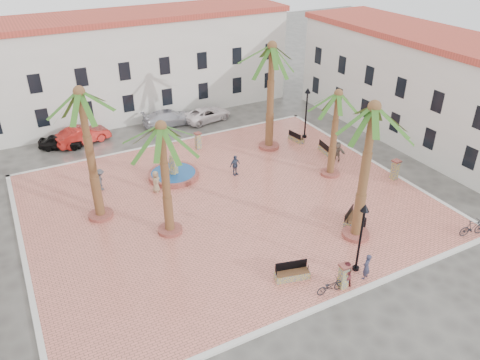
# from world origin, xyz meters

# --- Properties ---
(ground) EXTENTS (120.00, 120.00, 0.00)m
(ground) POSITION_xyz_m (0.00, 0.00, 0.00)
(ground) COLOR #56544F
(ground) RESTS_ON ground
(plaza) EXTENTS (26.00, 22.00, 0.15)m
(plaza) POSITION_xyz_m (0.00, 0.00, 0.07)
(plaza) COLOR #E27B68
(plaza) RESTS_ON ground
(kerb_n) EXTENTS (26.30, 0.30, 0.16)m
(kerb_n) POSITION_xyz_m (0.00, 11.00, 0.08)
(kerb_n) COLOR silver
(kerb_n) RESTS_ON ground
(kerb_s) EXTENTS (26.30, 0.30, 0.16)m
(kerb_s) POSITION_xyz_m (0.00, -11.00, 0.08)
(kerb_s) COLOR silver
(kerb_s) RESTS_ON ground
(kerb_e) EXTENTS (0.30, 22.30, 0.16)m
(kerb_e) POSITION_xyz_m (13.00, 0.00, 0.08)
(kerb_e) COLOR silver
(kerb_e) RESTS_ON ground
(kerb_w) EXTENTS (0.30, 22.30, 0.16)m
(kerb_w) POSITION_xyz_m (-13.00, 0.00, 0.08)
(kerb_w) COLOR silver
(kerb_w) RESTS_ON ground
(building_north) EXTENTS (30.40, 7.40, 9.50)m
(building_north) POSITION_xyz_m (-0.00, 19.99, 4.77)
(building_north) COLOR silver
(building_north) RESTS_ON ground
(building_east) EXTENTS (7.40, 26.40, 9.00)m
(building_east) POSITION_xyz_m (19.99, 2.00, 4.52)
(building_east) COLOR silver
(building_east) RESTS_ON ground
(fountain) EXTENTS (3.76, 3.76, 1.94)m
(fountain) POSITION_xyz_m (-1.97, 5.05, 0.41)
(fountain) COLOR #A64F45
(fountain) RESTS_ON plaza
(palm_nw) EXTENTS (5.15, 5.15, 8.80)m
(palm_nw) POSITION_xyz_m (-8.07, 2.24, 7.70)
(palm_nw) COLOR #A64F45
(palm_nw) RESTS_ON plaza
(palm_sw) EXTENTS (4.91, 4.91, 7.38)m
(palm_sw) POSITION_xyz_m (-4.66, -1.41, 6.38)
(palm_sw) COLOR #A64F45
(palm_sw) RESTS_ON plaza
(palm_s) EXTENTS (5.39, 5.39, 8.71)m
(palm_s) POSITION_xyz_m (5.21, -7.16, 7.58)
(palm_s) COLOR #A64F45
(palm_s) RESTS_ON plaza
(palm_e) EXTENTS (4.64, 4.64, 6.70)m
(palm_e) POSITION_xyz_m (8.65, -0.12, 5.77)
(palm_e) COLOR #A64F45
(palm_e) RESTS_ON plaza
(palm_ne) EXTENTS (5.61, 5.61, 8.89)m
(palm_ne) POSITION_xyz_m (6.99, 6.11, 7.70)
(palm_ne) COLOR #A64F45
(palm_ne) RESTS_ON plaza
(bench_s) EXTENTS (1.98, 1.02, 1.00)m
(bench_s) POSITION_xyz_m (-0.37, -8.59, 0.43)
(bench_s) COLOR #877F59
(bench_s) RESTS_ON plaza
(bench_se) EXTENTS (1.69, 1.31, 0.88)m
(bench_se) POSITION_xyz_m (5.92, -5.87, 0.40)
(bench_se) COLOR #877F59
(bench_se) RESTS_ON plaza
(bench_e) EXTENTS (0.75, 1.76, 0.90)m
(bench_e) POSITION_xyz_m (10.60, 3.03, 0.40)
(bench_e) COLOR #877F59
(bench_e) RESTS_ON plaza
(bench_ne) EXTENTS (0.71, 1.65, 0.84)m
(bench_ne) POSITION_xyz_m (9.74, 6.11, 0.39)
(bench_ne) COLOR #877F59
(bench_ne) RESTS_ON plaza
(lamppost_s) EXTENTS (0.47, 0.47, 4.29)m
(lamppost_s) POSITION_xyz_m (3.16, -9.62, 3.05)
(lamppost_s) COLOR black
(lamppost_s) RESTS_ON plaza
(lamppost_e) EXTENTS (0.49, 0.49, 4.53)m
(lamppost_e) POSITION_xyz_m (10.83, 6.40, 3.22)
(lamppost_e) COLOR black
(lamppost_e) RESTS_ON plaza
(bollard_se) EXTENTS (0.55, 0.55, 1.47)m
(bollard_se) POSITION_xyz_m (1.60, -10.40, 0.91)
(bollard_se) COLOR #877F59
(bollard_se) RESTS_ON plaza
(bollard_n) EXTENTS (0.57, 0.57, 1.44)m
(bollard_n) POSITION_xyz_m (1.61, 8.65, 0.90)
(bollard_n) COLOR #877F59
(bollard_n) RESTS_ON plaza
(bollard_e) EXTENTS (0.58, 0.58, 1.54)m
(bollard_e) POSITION_xyz_m (12.40, -2.93, 0.95)
(bollard_e) COLOR #877F59
(bollard_e) RESTS_ON plaza
(litter_bin) EXTENTS (0.38, 0.38, 0.75)m
(litter_bin) POSITION_xyz_m (6.10, -6.76, 0.52)
(litter_bin) COLOR black
(litter_bin) RESTS_ON plaza
(cyclist_a) EXTENTS (0.66, 0.54, 1.56)m
(cyclist_a) POSITION_xyz_m (3.14, -10.40, 0.93)
(cyclist_a) COLOR #2E2F46
(cyclist_a) RESTS_ON plaza
(bicycle_a) EXTENTS (1.60, 0.65, 0.82)m
(bicycle_a) POSITION_xyz_m (0.77, -10.40, 0.56)
(bicycle_a) COLOR black
(bicycle_a) RESTS_ON plaza
(cyclist_b) EXTENTS (0.78, 0.61, 1.57)m
(cyclist_b) POSITION_xyz_m (1.74, -10.40, 0.93)
(cyclist_b) COLOR #581E24
(cyclist_b) RESTS_ON plaza
(bicycle_b) EXTENTS (1.83, 0.87, 1.06)m
(bicycle_b) POSITION_xyz_m (11.53, -10.40, 0.68)
(bicycle_b) COLOR black
(bicycle_b) RESTS_ON plaza
(pedestrian_fountain_a) EXTENTS (0.92, 0.92, 1.61)m
(pedestrian_fountain_a) POSITION_xyz_m (-3.80, 3.58, 0.96)
(pedestrian_fountain_a) COLOR #9C8162
(pedestrian_fountain_a) RESTS_ON plaza
(pedestrian_fountain_b) EXTENTS (1.01, 0.60, 1.61)m
(pedestrian_fountain_b) POSITION_xyz_m (2.25, 3.16, 0.96)
(pedestrian_fountain_b) COLOR #33405B
(pedestrian_fountain_b) RESTS_ON plaza
(pedestrian_north) EXTENTS (0.82, 1.15, 1.61)m
(pedestrian_north) POSITION_xyz_m (-7.15, 5.65, 0.96)
(pedestrian_north) COLOR #46464B
(pedestrian_north) RESTS_ON plaza
(pedestrian_east) EXTENTS (0.94, 1.52, 1.57)m
(pedestrian_east) POSITION_xyz_m (10.59, 1.55, 0.93)
(pedestrian_east) COLOR #6F6355
(pedestrian_east) RESTS_ON plaza
(car_black) EXTENTS (3.86, 2.72, 1.22)m
(car_black) POSITION_xyz_m (-8.48, 14.46, 0.61)
(car_black) COLOR black
(car_black) RESTS_ON ground
(car_red) EXTENTS (4.91, 2.61, 1.54)m
(car_red) POSITION_xyz_m (-6.66, 14.61, 0.77)
(car_red) COLOR maroon
(car_red) RESTS_ON ground
(car_silver) EXTENTS (5.11, 2.26, 1.46)m
(car_silver) POSITION_xyz_m (1.42, 14.94, 0.73)
(car_silver) COLOR silver
(car_silver) RESTS_ON ground
(car_white) EXTENTS (5.02, 2.97, 1.31)m
(car_white) POSITION_xyz_m (4.99, 14.28, 0.65)
(car_white) COLOR white
(car_white) RESTS_ON ground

